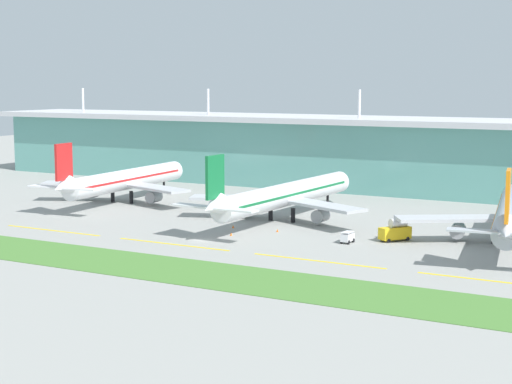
# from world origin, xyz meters

# --- Properties ---
(ground_plane) EXTENTS (600.00, 600.00, 0.00)m
(ground_plane) POSITION_xyz_m (0.00, 0.00, 0.00)
(ground_plane) COLOR gray
(terminal_building) EXTENTS (288.00, 34.00, 32.15)m
(terminal_building) POSITION_xyz_m (-0.00, 98.25, 11.78)
(terminal_building) COLOR #5B9E93
(terminal_building) RESTS_ON ground
(airliner_near) EXTENTS (48.70, 64.00, 18.90)m
(airliner_near) POSITION_xyz_m (-50.16, 37.66, 6.45)
(airliner_near) COLOR white
(airliner_near) RESTS_ON ground
(airliner_middle) EXTENTS (48.76, 71.71, 18.90)m
(airliner_middle) POSITION_xyz_m (4.51, 31.68, 6.46)
(airliner_middle) COLOR silver
(airliner_middle) RESTS_ON ground
(airliner_far) EXTENTS (48.10, 66.56, 18.90)m
(airliner_far) POSITION_xyz_m (59.99, 29.31, 6.45)
(airliner_far) COLOR #ADB2BC
(airliner_far) RESTS_ON ground
(taxiway_stripe_mid_west) EXTENTS (28.00, 0.70, 0.04)m
(taxiway_stripe_mid_west) POSITION_xyz_m (-37.00, -6.63, 0.02)
(taxiway_stripe_mid_west) COLOR yellow
(taxiway_stripe_mid_west) RESTS_ON ground
(taxiway_stripe_centre) EXTENTS (28.00, 0.70, 0.04)m
(taxiway_stripe_centre) POSITION_xyz_m (-3.00, -6.63, 0.02)
(taxiway_stripe_centre) COLOR yellow
(taxiway_stripe_centre) RESTS_ON ground
(taxiway_stripe_mid_east) EXTENTS (28.00, 0.70, 0.04)m
(taxiway_stripe_mid_east) POSITION_xyz_m (31.00, -6.63, 0.02)
(taxiway_stripe_mid_east) COLOR yellow
(taxiway_stripe_mid_east) RESTS_ON ground
(taxiway_stripe_east) EXTENTS (28.00, 0.70, 0.04)m
(taxiway_stripe_east) POSITION_xyz_m (65.00, -6.63, 0.02)
(taxiway_stripe_east) COLOR yellow
(taxiway_stripe_east) RESTS_ON ground
(grass_verge) EXTENTS (300.00, 18.00, 0.10)m
(grass_verge) POSITION_xyz_m (0.00, -26.34, 0.05)
(grass_verge) COLOR #477A33
(grass_verge) RESTS_ON ground
(baggage_cart) EXTENTS (2.09, 3.66, 2.48)m
(baggage_cart) POSITION_xyz_m (29.21, 12.70, 1.26)
(baggage_cart) COLOR silver
(baggage_cart) RESTS_ON ground
(fuel_truck) EXTENTS (6.22, 7.41, 4.95)m
(fuel_truck) POSITION_xyz_m (37.50, 20.12, 2.26)
(fuel_truck) COLOR gold
(fuel_truck) RESTS_ON ground
(safety_cone_left_wingtip) EXTENTS (0.56, 0.56, 0.70)m
(safety_cone_left_wingtip) POSITION_xyz_m (10.00, 17.04, 0.35)
(safety_cone_left_wingtip) COLOR orange
(safety_cone_left_wingtip) RESTS_ON ground
(safety_cone_nose_front) EXTENTS (0.56, 0.56, 0.70)m
(safety_cone_nose_front) POSITION_xyz_m (2.87, 7.98, 0.35)
(safety_cone_nose_front) COLOR orange
(safety_cone_nose_front) RESTS_ON ground
(safety_cone_right_wingtip) EXTENTS (0.56, 0.56, 0.70)m
(safety_cone_right_wingtip) POSITION_xyz_m (-1.60, 16.54, 0.35)
(safety_cone_right_wingtip) COLOR orange
(safety_cone_right_wingtip) RESTS_ON ground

